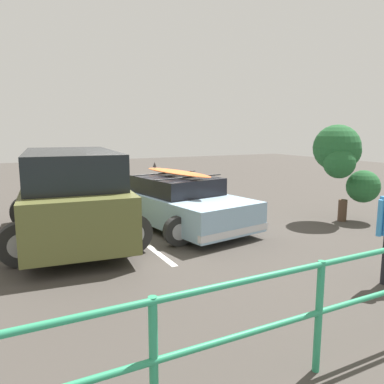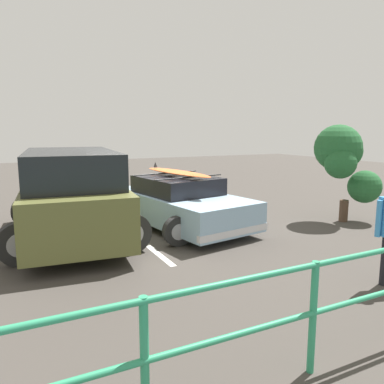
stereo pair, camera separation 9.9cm
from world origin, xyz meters
TOP-DOWN VIEW (x-y plane):
  - ground_plane at (0.00, 0.00)m, footprint 44.00×44.00m
  - parking_stripe at (0.55, 0.40)m, footprint 0.12×4.82m
  - sedan_car at (-0.70, 0.36)m, footprint 2.82×4.18m
  - suv_car at (1.80, 0.24)m, footprint 2.99×4.97m
  - bush_near_left at (-4.67, 1.70)m, footprint 1.57×1.43m

SIDE VIEW (x-z plane):
  - ground_plane at x=0.00m, z-range -0.02..0.00m
  - parking_stripe at x=0.55m, z-range 0.00..0.00m
  - sedan_car at x=-0.70m, z-range -0.16..1.35m
  - suv_car at x=1.80m, z-range 0.03..1.94m
  - bush_near_left at x=-4.67m, z-range 0.41..2.89m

